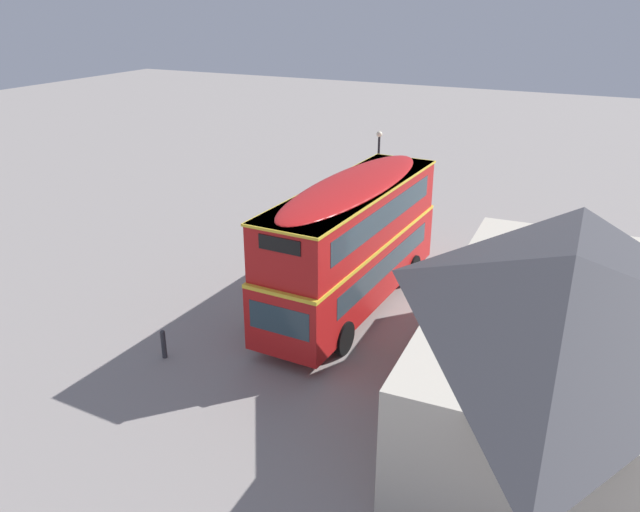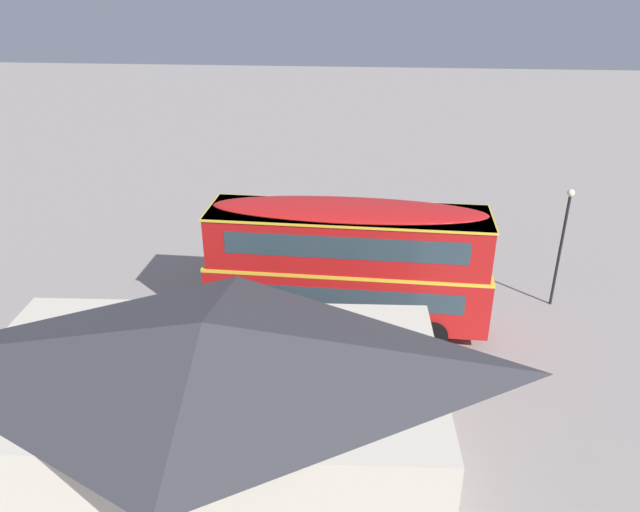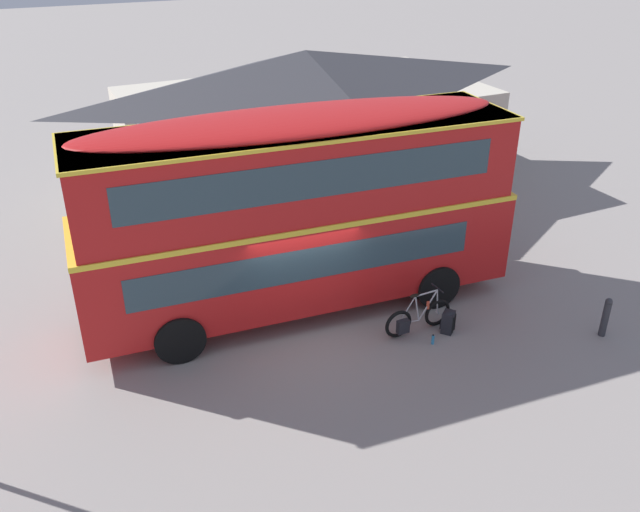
% 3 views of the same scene
% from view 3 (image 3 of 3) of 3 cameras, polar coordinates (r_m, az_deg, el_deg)
% --- Properties ---
extents(ground_plane, '(120.00, 120.00, 0.00)m').
position_cam_3_polar(ground_plane, '(15.79, -1.73, -5.95)').
color(ground_plane, gray).
extents(double_decker_bus, '(10.11, 2.93, 4.79)m').
position_cam_3_polar(double_decker_bus, '(15.33, -1.86, 4.23)').
color(double_decker_bus, black).
rests_on(double_decker_bus, ground).
extents(touring_bicycle, '(1.74, 0.53, 1.03)m').
position_cam_3_polar(touring_bicycle, '(15.54, 8.13, -5.21)').
color(touring_bicycle, black).
rests_on(touring_bicycle, ground).
extents(backpack_on_ground, '(0.39, 0.39, 0.57)m').
position_cam_3_polar(backpack_on_ground, '(15.71, 10.75, -5.39)').
color(backpack_on_ground, black).
rests_on(backpack_on_ground, ground).
extents(water_bottle_blue_sports, '(0.07, 0.07, 0.24)m').
position_cam_3_polar(water_bottle_blue_sports, '(15.34, 9.50, -6.97)').
color(water_bottle_blue_sports, '#338CBF').
rests_on(water_bottle_blue_sports, ground).
extents(pub_building, '(12.29, 7.24, 4.56)m').
position_cam_3_polar(pub_building, '(23.07, -1.18, 11.51)').
color(pub_building, beige).
rests_on(pub_building, ground).
extents(kerb_bollard, '(0.16, 0.16, 0.97)m').
position_cam_3_polar(kerb_bollard, '(16.51, 22.94, -4.71)').
color(kerb_bollard, '#333338').
rests_on(kerb_bollard, ground).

